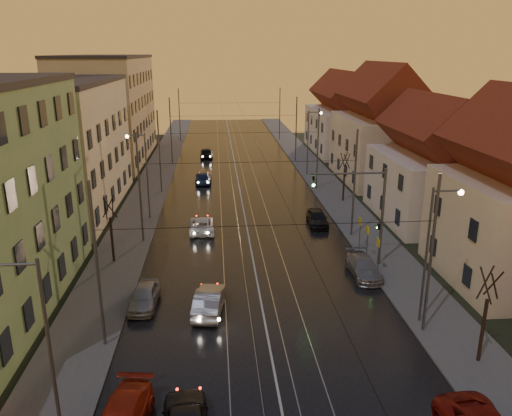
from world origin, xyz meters
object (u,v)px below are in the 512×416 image
object	(u,v)px
street_lamp_0	(39,338)
street_lamp_2	(143,168)
parked_left_3	(144,296)
driving_car_4	(206,153)
parked_right_1	(364,267)
traffic_light_mast	(369,205)
street_lamp_1	(433,243)
driving_car_2	(202,225)
driving_car_3	(203,178)
driving_car_1	(209,301)
street_lamp_3	(310,136)
parked_right_2	(317,218)

from	to	relation	value
street_lamp_0	street_lamp_2	xyz separation A→B (m)	(0.00, 28.00, 0.00)
parked_left_3	driving_car_4	bearing A→B (deg)	89.03
street_lamp_0	parked_right_1	bearing A→B (deg)	41.07
driving_car_4	traffic_light_mast	bearing A→B (deg)	106.42
street_lamp_1	driving_car_2	bearing A→B (deg)	128.90
driving_car_2	traffic_light_mast	bearing A→B (deg)	143.87
driving_car_4	street_lamp_0	bearing A→B (deg)	84.31
street_lamp_1	parked_right_1	world-z (taller)	street_lamp_1
street_lamp_1	parked_left_3	size ratio (longest dim) A/B	2.04
parked_left_3	street_lamp_0	bearing A→B (deg)	-97.05
street_lamp_1	driving_car_2	size ratio (longest dim) A/B	1.81
street_lamp_1	driving_car_3	size ratio (longest dim) A/B	1.75
driving_car_1	street_lamp_3	bearing A→B (deg)	-102.31
driving_car_2	parked_right_2	bearing A→B (deg)	-176.66
parked_right_1	traffic_light_mast	bearing A→B (deg)	70.21
street_lamp_1	street_lamp_2	distance (m)	27.05
driving_car_2	driving_car_3	xyz separation A→B (m)	(-0.16, 16.70, 0.05)
street_lamp_1	street_lamp_3	distance (m)	36.00
driving_car_3	driving_car_4	size ratio (longest dim) A/B	1.03
street_lamp_2	driving_car_4	world-z (taller)	street_lamp_2
parked_right_2	parked_right_1	bearing A→B (deg)	-82.31
street_lamp_1	driving_car_2	xyz separation A→B (m)	(-13.04, 16.16, -4.27)
street_lamp_0	street_lamp_1	distance (m)	19.89
street_lamp_1	driving_car_3	bearing A→B (deg)	111.89
street_lamp_1	street_lamp_3	bearing A→B (deg)	90.00
street_lamp_0	parked_left_3	size ratio (longest dim) A/B	2.04
driving_car_1	parked_left_3	bearing A→B (deg)	-6.52
driving_car_2	parked_right_1	world-z (taller)	parked_right_1
driving_car_1	parked_right_2	size ratio (longest dim) A/B	1.09
driving_car_1	traffic_light_mast	bearing A→B (deg)	-145.01
street_lamp_0	traffic_light_mast	bearing A→B (deg)	43.10
driving_car_3	parked_right_2	size ratio (longest dim) A/B	1.13
street_lamp_2	driving_car_2	bearing A→B (deg)	-36.61
parked_left_3	driving_car_3	bearing A→B (deg)	87.32
street_lamp_3	traffic_light_mast	bearing A→B (deg)	-92.27
street_lamp_2	driving_car_3	size ratio (longest dim) A/B	1.75
driving_car_3	driving_car_4	bearing A→B (deg)	-90.29
traffic_light_mast	driving_car_3	bearing A→B (deg)	115.93
street_lamp_3	driving_car_1	xyz separation A→B (m)	(-12.27, -33.77, -4.16)
street_lamp_0	parked_left_3	bearing A→B (deg)	79.85
street_lamp_1	traffic_light_mast	world-z (taller)	street_lamp_1
street_lamp_0	street_lamp_1	xyz separation A→B (m)	(18.21, 8.00, 0.00)
traffic_light_mast	driving_car_3	world-z (taller)	traffic_light_mast
parked_left_3	street_lamp_2	bearing A→B (deg)	99.94
street_lamp_2	parked_right_2	xyz separation A→B (m)	(15.41, -2.93, -4.20)
driving_car_3	parked_right_1	size ratio (longest dim) A/B	1.03
driving_car_1	street_lamp_2	bearing A→B (deg)	-63.85
driving_car_2	driving_car_4	size ratio (longest dim) A/B	1.00
street_lamp_3	parked_right_1	xyz separation A→B (m)	(-1.70, -29.62, -4.24)
traffic_light_mast	driving_car_1	distance (m)	13.14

